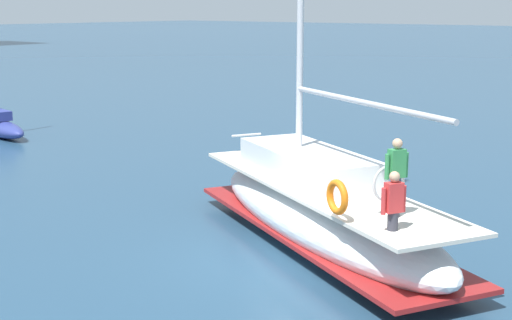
{
  "coord_description": "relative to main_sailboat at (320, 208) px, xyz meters",
  "views": [
    {
      "loc": [
        -12.24,
        -9.08,
        5.54
      ],
      "look_at": [
        1.43,
        2.13,
        1.8
      ],
      "focal_mm": 51.02,
      "sensor_mm": 36.0,
      "label": 1
    }
  ],
  "objects": [
    {
      "name": "main_sailboat",
      "position": [
        0.0,
        0.0,
        0.0
      ],
      "size": [
        6.41,
        9.67,
        12.98
      ],
      "color": "silver",
      "rests_on": "ground"
    },
    {
      "name": "ground_plane",
      "position": [
        -1.47,
        -0.19,
        -0.91
      ],
      "size": [
        400.0,
        400.0,
        0.0
      ],
      "primitive_type": "plane",
      "color": "navy"
    }
  ]
}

